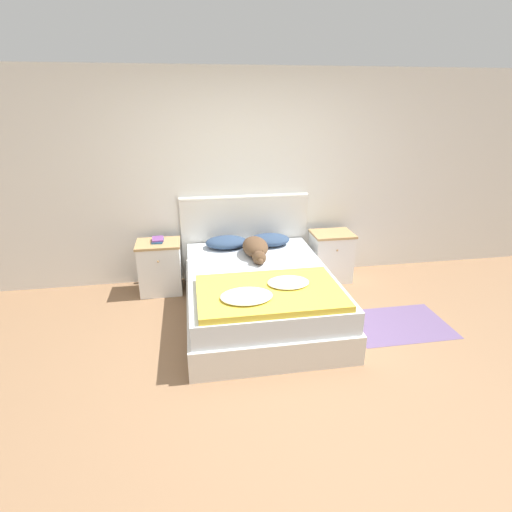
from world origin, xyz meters
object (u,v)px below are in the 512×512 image
Objects in this scene: nightstand_left at (160,267)px; pillow_right at (269,240)px; nightstand_right at (331,256)px; pillow_left at (226,242)px; bed at (259,294)px; book_stack at (158,240)px; dog at (256,248)px.

pillow_right reaches higher than nightstand_left.
nightstand_right is at bearing 0.00° from nightstand_left.
pillow_right is at bearing 0.74° from nightstand_left.
pillow_left is at bearing 179.26° from nightstand_right.
bed is at bearing -144.07° from nightstand_right.
nightstand_right is at bearing -0.75° from book_stack.
book_stack is (-2.14, 0.03, 0.34)m from nightstand_right.
pillow_right is at bearing 178.78° from nightstand_right.
pillow_right is at bearing 0.00° from pillow_left.
pillow_left is (-0.27, 0.79, 0.33)m from bed.
book_stack reaches higher than pillow_right.
bed is 0.90m from pillow_left.
pillow_right is 0.41m from dog.
nightstand_right is (1.07, 0.78, 0.07)m from bed.
pillow_left and pillow_right have the same top height.
nightstand_left is (-1.07, 0.78, 0.07)m from bed.
book_stack is (-0.81, 0.01, 0.07)m from pillow_left.
nightstand_right is 1.36m from pillow_left.
book_stack is at bearing 179.21° from pillow_left.
dog is at bearing -123.73° from pillow_right.
bed is at bearing -71.48° from pillow_left.
nightstand_left is 1.26× the size of pillow_right.
pillow_right is 0.74× the size of dog.
nightstand_left is at bearing -178.78° from pillow_left.
bed is 3.00× the size of dog.
pillow_right is (0.53, 0.00, 0.00)m from pillow_left.
dog is (-1.03, -0.32, 0.29)m from nightstand_right.
dog is 3.31× the size of book_stack.
pillow_left reaches higher than nightstand_right.
pillow_left is 0.53m from pillow_right.
nightstand_right is at bearing -0.74° from pillow_left.
dog is at bearing -48.18° from pillow_left.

